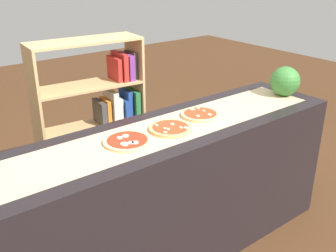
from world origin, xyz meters
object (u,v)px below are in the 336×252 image
Objects in this scene: pizza_mushroom_1 at (171,128)px; bookshelf at (106,124)px; pizza_mozzarella_0 at (127,141)px; watermelon at (285,81)px; pizza_mushroom_2 at (200,114)px.

pizza_mushroom_1 is 0.19× the size of bookshelf.
watermelon reaches higher than pizza_mozzarella_0.
watermelon is 1.43m from bookshelf.
bookshelf is at bearing 139.09° from watermelon.
bookshelf is at bearing 87.38° from pizza_mushroom_1.
bookshelf is (-0.26, 0.84, -0.28)m from pizza_mushroom_2.
watermelon reaches higher than pizza_mushroom_2.
pizza_mushroom_2 reaches higher than pizza_mozzarella_0.
pizza_mozzarella_0 is 0.60m from pizza_mushroom_2.
pizza_mushroom_2 is at bearing 11.96° from pizza_mushroom_1.
watermelon is at bearing -0.83° from pizza_mozzarella_0.
pizza_mushroom_1 is 1.01× the size of pizza_mushroom_2.
pizza_mushroom_2 is 0.80m from watermelon.
bookshelf is (0.04, 0.90, -0.28)m from pizza_mushroom_1.
bookshelf is (0.34, 0.88, -0.28)m from pizza_mozzarella_0.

